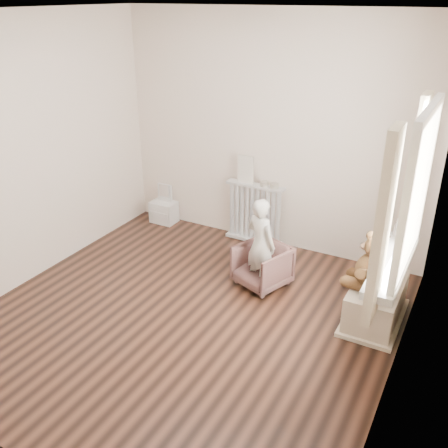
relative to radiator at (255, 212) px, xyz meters
The scene contains 19 objects.
floor 1.73m from the radiator, 86.26° to the right, with size 3.60×3.60×0.01m, color black.
ceiling 2.78m from the radiator, 86.26° to the right, with size 3.60×3.60×0.01m, color white.
back_wall 0.92m from the radiator, 47.54° to the left, with size 3.60×0.02×2.60m, color white.
left_wall 2.55m from the radiator, 135.17° to the right, with size 0.02×3.60×2.60m, color white.
right_wall 2.70m from the radiator, 41.34° to the right, with size 0.02×3.60×2.60m, color white.
window 2.55m from the radiator, 36.43° to the right, with size 0.03×0.90×1.10m, color white.
window_sill 2.30m from the radiator, 37.79° to the right, with size 0.22×1.10×0.06m, color silver.
curtain_left 2.81m from the radiator, 47.93° to the right, with size 0.06×0.26×1.30m, color beige.
curtain_right 2.18m from the radiator, 24.72° to the right, with size 0.06×0.26×1.30m, color beige.
radiator is the anchor object (origin of this frame).
paper_doll 0.52m from the radiator, behind, with size 0.19×0.02×0.32m, color beige.
tin_a 0.39m from the radiator, ahead, with size 0.10×0.10×0.06m, color #A59E8C.
tin_b 0.44m from the radiator, ahead, with size 0.10×0.10×0.05m, color #A59E8C.
toy_vanity 1.28m from the radiator, behind, with size 0.32×0.23×0.50m, color silver.
armchair 0.97m from the radiator, 59.99° to the right, with size 0.47×0.48×0.44m, color brown.
child 1.00m from the radiator, 61.42° to the right, with size 0.34×0.23×0.94m, color silver.
toy_bench 1.86m from the radiator, 28.41° to the right, with size 0.41×0.78×0.37m, color beige.
teddy_bear 1.89m from the radiator, 31.68° to the right, with size 0.43×0.33×0.53m, color #36200F, non-canonical shape.
plush_cat 2.12m from the radiator, 29.28° to the right, with size 0.16×0.26×0.22m, color gray, non-canonical shape.
Camera 1 is at (2.11, -3.17, 2.73)m, focal length 40.00 mm.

